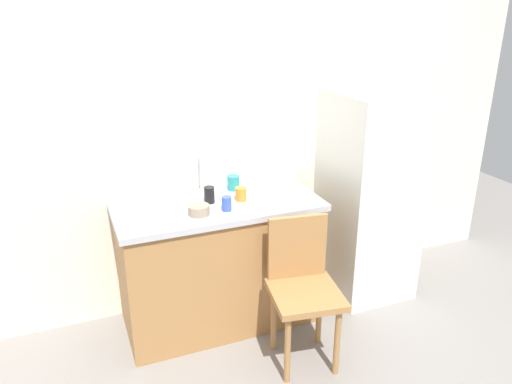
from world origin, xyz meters
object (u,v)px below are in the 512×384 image
(refrigerator, at_px, (368,195))
(cup_teal, at_px, (233,183))
(terracotta_bowl, at_px, (199,210))
(dish_tray, at_px, (284,195))
(chair, at_px, (303,285))
(cup_black, at_px, (209,195))
(cup_orange, at_px, (241,194))
(cup_blue, at_px, (227,204))

(refrigerator, height_order, cup_teal, refrigerator)
(terracotta_bowl, bearing_deg, dish_tray, 4.44)
(refrigerator, height_order, chair, refrigerator)
(chair, relative_size, terracotta_bowl, 6.93)
(cup_black, bearing_deg, cup_teal, 36.48)
(refrigerator, distance_m, terracotta_bowl, 1.32)
(refrigerator, height_order, dish_tray, refrigerator)
(cup_black, bearing_deg, refrigerator, -0.90)
(cup_orange, bearing_deg, terracotta_bowl, -159.54)
(dish_tray, xyz_separation_m, cup_orange, (-0.27, 0.07, 0.02))
(cup_blue, relative_size, cup_black, 0.86)
(cup_blue, relative_size, cup_orange, 1.03)
(chair, height_order, dish_tray, dish_tray)
(cup_black, distance_m, cup_orange, 0.20)
(chair, bearing_deg, refrigerator, 42.90)
(dish_tray, distance_m, cup_orange, 0.28)
(dish_tray, height_order, terracotta_bowl, terracotta_bowl)
(dish_tray, xyz_separation_m, cup_teal, (-0.25, 0.27, 0.02))
(refrigerator, relative_size, cup_orange, 17.25)
(refrigerator, relative_size, dish_tray, 5.38)
(refrigerator, distance_m, cup_orange, 1.01)
(cup_black, xyz_separation_m, cup_teal, (0.22, 0.16, -0.00))
(cup_teal, relative_size, cup_orange, 1.13)
(cup_blue, height_order, cup_orange, cup_blue)
(chair, bearing_deg, cup_black, 133.37)
(chair, bearing_deg, cup_orange, 118.88)
(dish_tray, xyz_separation_m, cup_blue, (-0.41, -0.05, 0.02))
(cup_blue, xyz_separation_m, cup_teal, (0.16, 0.32, 0.00))
(chair, xyz_separation_m, dish_tray, (0.08, 0.45, 0.40))
(dish_tray, bearing_deg, refrigerator, 7.44)
(terracotta_bowl, distance_m, cup_orange, 0.33)
(chair, distance_m, cup_orange, 0.69)
(refrigerator, relative_size, chair, 1.69)
(terracotta_bowl, distance_m, cup_teal, 0.46)
(terracotta_bowl, bearing_deg, cup_teal, 43.85)
(cup_teal, bearing_deg, terracotta_bowl, -136.15)
(cup_blue, bearing_deg, dish_tray, 6.80)
(cup_teal, bearing_deg, chair, -76.73)
(dish_tray, bearing_deg, cup_blue, -173.20)
(terracotta_bowl, distance_m, cup_blue, 0.18)
(chair, distance_m, cup_blue, 0.67)
(cup_orange, bearing_deg, cup_blue, -138.95)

